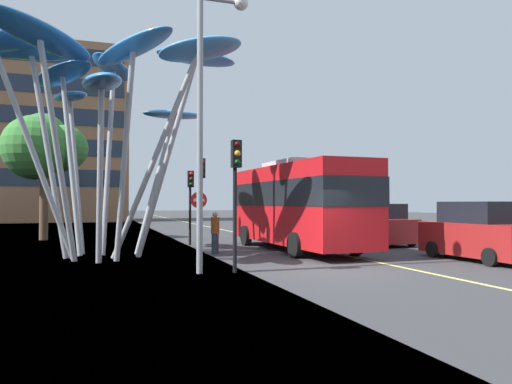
{
  "coord_description": "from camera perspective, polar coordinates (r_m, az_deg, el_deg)",
  "views": [
    {
      "loc": [
        -6.89,
        -13.16,
        2.05
      ],
      "look_at": [
        -0.61,
        5.75,
        2.5
      ],
      "focal_mm": 34.06,
      "sensor_mm": 36.0,
      "label": 1
    }
  ],
  "objects": [
    {
      "name": "ground",
      "position": [
        14.71,
        6.98,
        -9.48
      ],
      "size": [
        120.0,
        240.0,
        0.1
      ],
      "color": "#38383A"
    },
    {
      "name": "red_bus",
      "position": [
        21.12,
        4.78,
        -1.13
      ],
      "size": [
        3.07,
        9.83,
        3.87
      ],
      "color": "red",
      "rests_on": "ground"
    },
    {
      "name": "leaf_sculpture",
      "position": [
        19.49,
        -17.99,
        12.44
      ],
      "size": [
        10.37,
        9.3,
        8.23
      ],
      "color": "#9EA0A5",
      "rests_on": "ground"
    },
    {
      "name": "traffic_light_kerb_near",
      "position": [
        14.23,
        -2.38,
        1.76
      ],
      "size": [
        0.28,
        0.42,
        3.89
      ],
      "color": "black",
      "rests_on": "ground"
    },
    {
      "name": "traffic_light_kerb_far",
      "position": [
        19.93,
        -6.45,
        0.85
      ],
      "size": [
        0.28,
        0.42,
        3.86
      ],
      "color": "black",
      "rests_on": "ground"
    },
    {
      "name": "traffic_light_island_mid",
      "position": [
        23.74,
        -7.7,
        0.08
      ],
      "size": [
        0.28,
        0.42,
        3.61
      ],
      "color": "black",
      "rests_on": "ground"
    },
    {
      "name": "car_parked_near",
      "position": [
        19.02,
        24.68,
        -4.39
      ],
      "size": [
        1.9,
        4.53,
        2.1
      ],
      "color": "maroon",
      "rests_on": "ground"
    },
    {
      "name": "car_parked_mid",
      "position": [
        24.66,
        14.27,
        -3.83
      ],
      "size": [
        2.08,
        4.1,
        2.01
      ],
      "color": "maroon",
      "rests_on": "ground"
    },
    {
      "name": "car_parked_far",
      "position": [
        29.94,
        6.72,
        -3.16
      ],
      "size": [
        1.96,
        4.12,
        2.31
      ],
      "color": "navy",
      "rests_on": "ground"
    },
    {
      "name": "car_side_street",
      "position": [
        36.01,
        2.99,
        -2.94
      ],
      "size": [
        2.09,
        3.96,
        2.15
      ],
      "color": "navy",
      "rests_on": "ground"
    },
    {
      "name": "street_lamp",
      "position": [
        14.63,
        -5.35,
        11.26
      ],
      "size": [
        1.56,
        0.44,
        8.31
      ],
      "color": "gray",
      "rests_on": "ground"
    },
    {
      "name": "tree_pavement_near",
      "position": [
        29.53,
        -23.71,
        5.01
      ],
      "size": [
        4.52,
        4.34,
        7.17
      ],
      "color": "brown",
      "rests_on": "ground"
    },
    {
      "name": "pedestrian",
      "position": [
        19.72,
        -4.82,
        -4.77
      ],
      "size": [
        0.34,
        0.34,
        1.69
      ],
      "color": "#2D3342",
      "rests_on": "ground"
    },
    {
      "name": "no_entry_sign",
      "position": [
        17.77,
        -6.75,
        -2.61
      ],
      "size": [
        0.6,
        0.12,
        2.45
      ],
      "color": "gray",
      "rests_on": "ground"
    },
    {
      "name": "backdrop_building",
      "position": [
        60.51,
        -23.72,
        6.03
      ],
      "size": [
        18.26,
        11.18,
        19.3
      ],
      "color": "#8E6042",
      "rests_on": "ground"
    }
  ]
}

